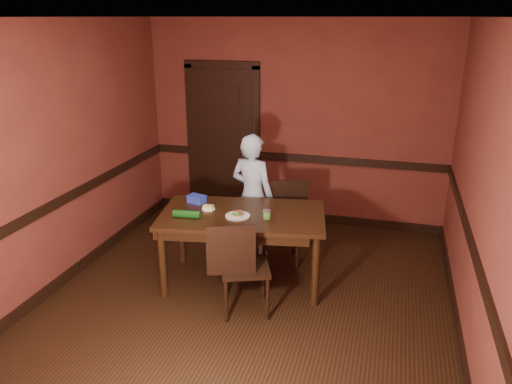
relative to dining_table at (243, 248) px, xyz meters
The scene contains 22 objects.
floor 0.58m from the dining_table, 68.27° to the right, with size 4.00×4.50×0.01m, color black.
ceiling 2.34m from the dining_table, 68.27° to the right, with size 4.00×4.50×0.01m, color white.
wall_back 2.09m from the dining_table, 85.18° to the left, with size 4.00×0.02×2.70m, color maroon.
wall_front 2.81m from the dining_table, 86.61° to the right, with size 4.00×0.02×2.70m, color maroon.
wall_left 2.11m from the dining_table, 167.98° to the right, with size 0.02×4.50×2.70m, color maroon.
wall_right 2.39m from the dining_table, 10.32° to the right, with size 0.02×4.50×2.70m, color maroon.
dado_back 1.92m from the dining_table, 85.15° to the left, with size 4.00×0.03×0.10m, color black.
dado_left 1.94m from the dining_table, 167.88° to the right, with size 0.03×4.50×0.10m, color black.
dado_right 2.24m from the dining_table, 10.39° to the right, with size 0.03×4.50×0.10m, color black.
baseboard_back 1.88m from the dining_table, 85.15° to the left, with size 4.00×0.03×0.12m, color black.
baseboard_left 1.90m from the dining_table, 167.88° to the right, with size 0.03×4.50×0.12m, color black.
baseboard_right 2.20m from the dining_table, 10.39° to the right, with size 0.03×4.50×0.12m, color black.
door 2.13m from the dining_table, 114.82° to the left, with size 1.05×0.07×2.20m.
dining_table is the anchor object (origin of this frame).
chair_far 0.64m from the dining_table, 65.21° to the left, with size 0.44×0.44×0.94m, color black, non-canonical shape.
chair_near 0.56m from the dining_table, 70.58° to the right, with size 0.45×0.45×0.96m, color black, non-canonical shape.
person 0.76m from the dining_table, 97.43° to the left, with size 0.54×0.35×1.47m, color silver.
sandwich_plate 0.43m from the dining_table, 99.81° to the right, with size 0.25×0.25×0.06m.
sauce_jar 0.53m from the dining_table, 16.34° to the right, with size 0.08×0.08×0.09m.
cheese_saucer 0.56m from the dining_table, behind, with size 0.14×0.14×0.04m.
food_tub 0.74m from the dining_table, 164.15° to the left, with size 0.22×0.18×0.08m.
wrapped_veg 0.72m from the dining_table, 152.15° to the right, with size 0.08×0.08×0.28m, color #144713.
Camera 1 is at (1.27, -4.16, 2.71)m, focal length 35.00 mm.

